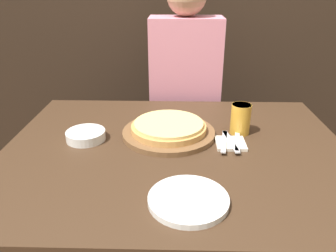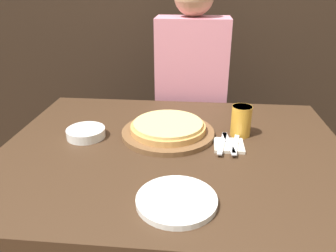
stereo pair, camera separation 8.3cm
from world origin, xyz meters
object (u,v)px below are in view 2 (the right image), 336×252
fork (222,143)px  spoon (236,144)px  dinner_knife (229,143)px  beer_glass (241,120)px  diner_person (191,106)px  pizza_on_board (168,130)px  side_bowl (86,133)px  dinner_plate (177,200)px

fork → spoon: bearing=0.0°
dinner_knife → spoon: 0.02m
beer_glass → diner_person: diner_person is taller
pizza_on_board → diner_person: (0.08, 0.55, -0.11)m
side_bowl → dinner_plate: bearing=-44.8°
pizza_on_board → spoon: bearing=-16.8°
dinner_plate → side_bowl: size_ratio=1.51×
dinner_knife → diner_person: bearing=104.3°
fork → pizza_on_board: bearing=159.5°
pizza_on_board → beer_glass: size_ratio=3.01×
beer_glass → fork: 0.14m
dinner_plate → fork: (0.15, 0.36, 0.01)m
beer_glass → dinner_plate: beer_glass is taller
side_bowl → diner_person: (0.40, 0.60, -0.10)m
dinner_plate → diner_person: bearing=89.5°
side_bowl → dinner_knife: 0.56m
pizza_on_board → diner_person: 0.57m
beer_glass → fork: bearing=-125.2°
fork → spoon: 0.05m
fork → dinner_knife: bearing=0.0°
dinner_knife → diner_person: size_ratio=0.14×
dinner_knife → fork: bearing=180.0°
pizza_on_board → beer_glass: (0.29, 0.03, 0.04)m
side_bowl → dinner_knife: size_ratio=0.83×
side_bowl → spoon: size_ratio=0.98×
beer_glass → side_bowl: beer_glass is taller
fork → diner_person: 0.65m
pizza_on_board → dinner_plate: bearing=-81.3°
dinner_plate → spoon: (0.20, 0.36, 0.01)m
dinner_knife → side_bowl: bearing=176.9°
side_bowl → fork: size_ratio=0.83×
dinner_plate → spoon: bearing=61.1°
fork → dinner_knife: same height
pizza_on_board → diner_person: bearing=82.2°
beer_glass → side_bowl: bearing=-172.8°
dinner_plate → diner_person: 0.99m
fork → diner_person: (-0.14, 0.63, -0.10)m
pizza_on_board → side_bowl: 0.33m
spoon → pizza_on_board: bearing=163.2°
dinner_plate → fork: dinner_plate is taller
spoon → dinner_knife: bearing=180.0°
side_bowl → diner_person: diner_person is taller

